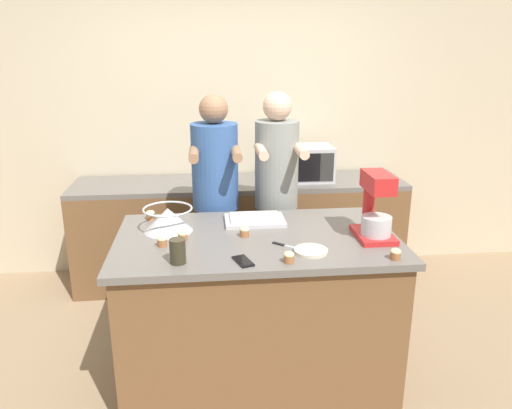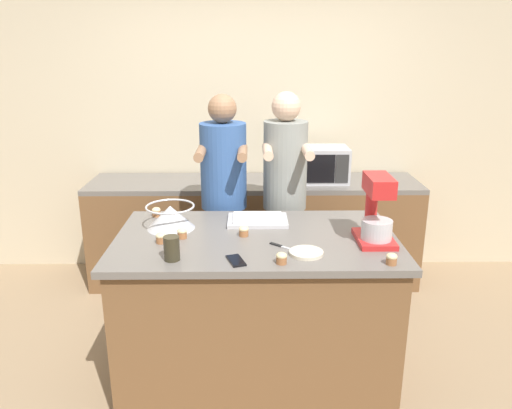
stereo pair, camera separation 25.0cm
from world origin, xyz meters
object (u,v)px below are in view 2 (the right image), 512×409
(small_plate, at_px, (306,253))
(cupcake_4, at_px, (281,258))
(microwave_oven, at_px, (316,164))
(cupcake_0, at_px, (244,231))
(person_right, at_px, (285,206))
(cupcake_5, at_px, (182,233))
(cupcake_6, at_px, (156,212))
(knife, at_px, (284,247))
(cupcake_2, at_px, (175,244))
(cupcake_1, at_px, (392,259))
(drinking_glass, at_px, (172,248))
(stand_mixer, at_px, (376,213))
(baking_tray, at_px, (258,220))
(cupcake_3, at_px, (161,238))
(person_left, at_px, (224,208))
(cell_phone, at_px, (236,260))
(mixing_bowl, at_px, (171,216))

(small_plate, distance_m, cupcake_4, 0.18)
(microwave_oven, bearing_deg, cupcake_0, -113.19)
(person_right, distance_m, cupcake_5, 0.95)
(cupcake_5, height_order, cupcake_6, same)
(knife, bearing_deg, cupcake_2, -178.19)
(small_plate, height_order, cupcake_1, cupcake_1)
(drinking_glass, bearing_deg, stand_mixer, 12.36)
(cupcake_0, bearing_deg, baking_tray, 70.31)
(person_right, distance_m, cupcake_6, 0.91)
(microwave_oven, height_order, cupcake_6, microwave_oven)
(knife, bearing_deg, cupcake_6, 145.72)
(person_right, xyz_separation_m, cupcake_3, (-0.75, -0.78, 0.06))
(person_left, height_order, microwave_oven, person_left)
(knife, relative_size, cupcake_0, 2.97)
(cell_phone, relative_size, knife, 0.89)
(knife, xyz_separation_m, cupcake_2, (-0.60, -0.02, 0.03))
(stand_mixer, relative_size, cupcake_2, 6.38)
(cell_phone, distance_m, cupcake_1, 0.79)
(cupcake_2, xyz_separation_m, cupcake_4, (0.57, -0.19, 0.00))
(small_plate, height_order, cupcake_5, cupcake_5)
(microwave_oven, xyz_separation_m, cupcake_3, (-1.06, -1.49, -0.08))
(stand_mixer, bearing_deg, microwave_oven, 95.58)
(person_left, bearing_deg, baking_tray, -62.24)
(baking_tray, distance_m, knife, 0.44)
(stand_mixer, bearing_deg, baking_tray, 153.25)
(mixing_bowl, bearing_deg, person_right, 36.53)
(drinking_glass, distance_m, cupcake_2, 0.14)
(stand_mixer, bearing_deg, small_plate, -156.18)
(microwave_oven, bearing_deg, knife, -103.33)
(person_left, relative_size, mixing_bowl, 5.74)
(person_right, distance_m, stand_mixer, 0.92)
(microwave_oven, xyz_separation_m, cupcake_5, (-0.95, -1.42, -0.08))
(knife, distance_m, cupcake_4, 0.21)
(small_plate, height_order, cupcake_2, cupcake_2)
(small_plate, distance_m, cupcake_5, 0.73)
(knife, height_order, cupcake_2, cupcake_2)
(person_left, relative_size, baking_tray, 4.55)
(baking_tray, xyz_separation_m, cupcake_0, (-0.08, -0.24, 0.01))
(mixing_bowl, height_order, cupcake_1, mixing_bowl)
(cupcake_0, height_order, cupcake_5, same)
(small_plate, xyz_separation_m, cupcake_4, (-0.14, -0.12, 0.02))
(cupcake_4, height_order, cupcake_6, same)
(person_right, distance_m, drinking_glass, 1.21)
(mixing_bowl, distance_m, cupcake_0, 0.47)
(knife, xyz_separation_m, cupcake_0, (-0.22, 0.18, 0.03))
(person_left, relative_size, microwave_oven, 3.20)
(cupcake_3, relative_size, cupcake_5, 1.00)
(cell_phone, height_order, cupcake_2, cupcake_2)
(small_plate, bearing_deg, person_left, 116.95)
(cupcake_2, bearing_deg, cupcake_3, 133.08)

